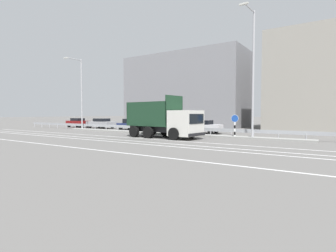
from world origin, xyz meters
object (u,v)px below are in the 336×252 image
(parked_car_4, at_px, (202,127))
(parked_car_2, at_px, (132,124))
(parked_car_1, at_px, (101,123))
(street_lamp_1, at_px, (253,69))
(median_road_sign, at_px, (235,126))
(parked_car_3, at_px, (165,126))
(dump_truck, at_px, (171,123))
(parked_car_0, at_px, (78,123))
(street_lamp_0, at_px, (80,91))

(parked_car_4, bearing_deg, parked_car_2, 82.66)
(parked_car_1, xyz_separation_m, parked_car_2, (5.98, 0.01, -0.02))
(street_lamp_1, distance_m, parked_car_1, 24.44)
(street_lamp_1, bearing_deg, parked_car_4, 149.26)
(median_road_sign, height_order, street_lamp_1, street_lamp_1)
(median_road_sign, xyz_separation_m, parked_car_4, (-5.01, 3.70, -0.34))
(parked_car_3, bearing_deg, dump_truck, -140.32)
(parked_car_0, bearing_deg, parked_car_4, 88.33)
(street_lamp_1, relative_size, parked_car_3, 2.25)
(dump_truck, xyz_separation_m, parked_car_3, (-5.54, 7.14, -0.62))
(median_road_sign, height_order, street_lamp_0, street_lamp_0)
(parked_car_4, bearing_deg, parked_car_3, 82.75)
(median_road_sign, relative_size, parked_car_0, 0.52)
(parked_car_0, xyz_separation_m, parked_car_2, (11.07, 0.19, -0.02))
(parked_car_0, distance_m, parked_car_2, 11.07)
(street_lamp_0, relative_size, parked_car_4, 2.11)
(street_lamp_1, xyz_separation_m, parked_car_4, (-6.56, 3.90, -5.21))
(parked_car_0, bearing_deg, parked_car_2, 90.36)
(parked_car_2, height_order, parked_car_4, parked_car_2)
(parked_car_0, distance_m, parked_car_4, 22.00)
(median_road_sign, height_order, parked_car_3, median_road_sign)
(parked_car_2, xyz_separation_m, parked_car_4, (10.92, -0.60, 0.01))
(parked_car_3, height_order, parked_car_4, parked_car_4)
(parked_car_2, bearing_deg, parked_car_4, 87.35)
(dump_truck, bearing_deg, street_lamp_1, 119.72)
(parked_car_1, height_order, parked_car_3, parked_car_1)
(dump_truck, distance_m, street_lamp_1, 8.34)
(street_lamp_1, height_order, parked_car_1, street_lamp_1)
(parked_car_1, bearing_deg, median_road_sign, -97.97)
(dump_truck, height_order, parked_car_3, dump_truck)
(dump_truck, relative_size, parked_car_1, 1.51)
(median_road_sign, distance_m, street_lamp_1, 5.11)
(median_road_sign, distance_m, parked_car_1, 22.32)
(parked_car_0, bearing_deg, dump_truck, 71.33)
(street_lamp_0, relative_size, parked_car_2, 2.36)
(parked_car_1, bearing_deg, dump_truck, -110.31)
(parked_car_0, height_order, parked_car_1, parked_car_1)
(dump_truck, bearing_deg, parked_car_3, -137.78)
(median_road_sign, relative_size, street_lamp_0, 0.22)
(dump_truck, distance_m, parked_car_3, 9.06)
(street_lamp_1, xyz_separation_m, parked_car_0, (-28.55, 4.31, -5.20))
(parked_car_0, xyz_separation_m, parked_car_4, (21.99, -0.41, -0.01))
(parked_car_0, height_order, parked_car_2, parked_car_2)
(median_road_sign, relative_size, street_lamp_1, 0.19)
(dump_truck, distance_m, median_road_sign, 5.68)
(parked_car_2, distance_m, parked_car_4, 10.94)
(parked_car_1, distance_m, parked_car_3, 11.66)
(street_lamp_0, height_order, parked_car_2, street_lamp_0)
(dump_truck, bearing_deg, parked_car_4, -173.14)
(street_lamp_1, xyz_separation_m, parked_car_3, (-11.80, 4.18, -5.27))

